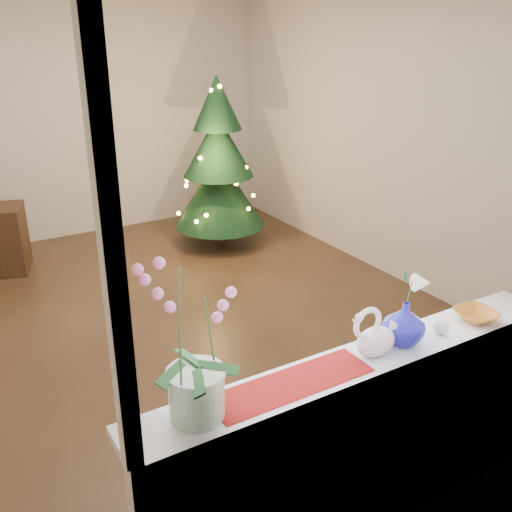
{
  "coord_description": "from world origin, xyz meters",
  "views": [
    {
      "loc": [
        -1.49,
        -3.95,
        2.25
      ],
      "look_at": [
        0.03,
        -1.4,
        1.05
      ],
      "focal_mm": 40.0,
      "sensor_mm": 36.0,
      "label": 1
    }
  ],
  "objects": [
    {
      "name": "blue_vase",
      "position": [
        0.23,
        -2.36,
        1.03
      ],
      "size": [
        0.28,
        0.28,
        0.23
      ],
      "primitive_type": "imported",
      "rotation": [
        0.0,
        0.0,
        -0.32
      ],
      "color": "navy",
      "rests_on": "windowsill"
    },
    {
      "name": "orchid_pot",
      "position": [
        -0.79,
        -2.36,
        1.24
      ],
      "size": [
        0.28,
        0.28,
        0.65
      ],
      "primitive_type": null,
      "rotation": [
        0.0,
        0.0,
        -0.35
      ],
      "color": "beige",
      "rests_on": "windowsill"
    },
    {
      "name": "wall_right",
      "position": [
        2.25,
        0.0,
        1.35
      ],
      "size": [
        0.1,
        5.0,
        2.7
      ],
      "primitive_type": "cube",
      "color": "beige",
      "rests_on": "ground"
    },
    {
      "name": "window_frame",
      "position": [
        0.0,
        -2.47,
        1.7
      ],
      "size": [
        2.22,
        0.06,
        1.6
      ],
      "primitive_type": null,
      "color": "white",
      "rests_on": "windowsill"
    },
    {
      "name": "paperweight",
      "position": [
        0.44,
        -2.39,
        0.96
      ],
      "size": [
        0.1,
        0.1,
        0.08
      ],
      "primitive_type": "sphere",
      "rotation": [
        0.0,
        0.0,
        -0.3
      ],
      "color": "silver",
      "rests_on": "windowsill"
    },
    {
      "name": "lily",
      "position": [
        0.23,
        -2.36,
        1.24
      ],
      "size": [
        0.13,
        0.07,
        0.17
      ],
      "primitive_type": null,
      "color": "white",
      "rests_on": "blue_vase"
    },
    {
      "name": "runner",
      "position": [
        -0.38,
        -2.37,
        0.92
      ],
      "size": [
        0.7,
        0.2,
        0.01
      ],
      "primitive_type": "cube",
      "color": "maroon",
      "rests_on": "windowsill"
    },
    {
      "name": "amber_dish",
      "position": [
        0.7,
        -2.39,
        0.94
      ],
      "size": [
        0.18,
        0.18,
        0.04
      ],
      "primitive_type": "imported",
      "rotation": [
        0.0,
        0.0,
        -0.07
      ],
      "color": "#AF661E",
      "rests_on": "windowsill"
    },
    {
      "name": "window_apron",
      "position": [
        0.0,
        -2.46,
        0.44
      ],
      "size": [
        2.2,
        0.08,
        0.88
      ],
      "primitive_type": "cube",
      "color": "white",
      "rests_on": "ground"
    },
    {
      "name": "ground",
      "position": [
        0.0,
        0.0,
        0.0
      ],
      "size": [
        5.0,
        5.0,
        0.0
      ],
      "primitive_type": "plane",
      "color": "#322014",
      "rests_on": "ground"
    },
    {
      "name": "wall_front",
      "position": [
        0.0,
        -2.5,
        1.35
      ],
      "size": [
        4.5,
        0.1,
        2.7
      ],
      "primitive_type": "cube",
      "color": "beige",
      "rests_on": "ground"
    },
    {
      "name": "swan",
      "position": [
        0.06,
        -2.37,
        1.03
      ],
      "size": [
        0.28,
        0.16,
        0.23
      ],
      "primitive_type": null,
      "rotation": [
        0.0,
        0.0,
        -0.16
      ],
      "color": "silver",
      "rests_on": "windowsill"
    },
    {
      "name": "windowsill",
      "position": [
        0.0,
        -2.37,
        0.9
      ],
      "size": [
        2.2,
        0.26,
        0.04
      ],
      "primitive_type": "cube",
      "color": "white",
      "rests_on": "window_apron"
    },
    {
      "name": "xmas_tree",
      "position": [
        1.25,
        1.4,
        0.9
      ],
      "size": [
        1.16,
        1.16,
        1.8
      ],
      "primitive_type": null,
      "rotation": [
        0.0,
        0.0,
        0.19
      ],
      "color": "black",
      "rests_on": "ground"
    },
    {
      "name": "wall_back",
      "position": [
        0.0,
        2.5,
        1.35
      ],
      "size": [
        4.5,
        0.1,
        2.7
      ],
      "primitive_type": "cube",
      "color": "beige",
      "rests_on": "ground"
    }
  ]
}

